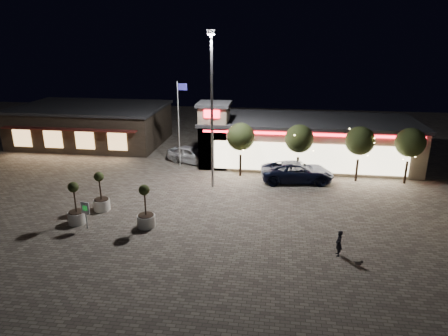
# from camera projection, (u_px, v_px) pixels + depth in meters

# --- Properties ---
(ground) EXTENTS (90.00, 90.00, 0.00)m
(ground) POSITION_uv_depth(u_px,v_px,m) (162.00, 229.00, 25.92)
(ground) COLOR slate
(ground) RESTS_ON ground
(retail_building) EXTENTS (20.40, 8.40, 6.10)m
(retail_building) POSITION_uv_depth(u_px,v_px,m) (302.00, 140.00, 38.80)
(retail_building) COLOR tan
(retail_building) RESTS_ON ground
(restaurant_building) EXTENTS (16.40, 11.00, 4.30)m
(restaurant_building) POSITION_uv_depth(u_px,v_px,m) (92.00, 124.00, 45.79)
(restaurant_building) COLOR #382D23
(restaurant_building) RESTS_ON ground
(floodlight_pole) EXTENTS (0.60, 0.40, 12.38)m
(floodlight_pole) POSITION_uv_depth(u_px,v_px,m) (212.00, 102.00, 30.90)
(floodlight_pole) COLOR gray
(floodlight_pole) RESTS_ON ground
(flagpole) EXTENTS (0.95, 0.10, 8.00)m
(flagpole) POSITION_uv_depth(u_px,v_px,m) (179.00, 117.00, 36.83)
(flagpole) COLOR white
(flagpole) RESTS_ON ground
(string_tree_a) EXTENTS (2.42, 2.42, 4.79)m
(string_tree_a) POSITION_uv_depth(u_px,v_px,m) (241.00, 137.00, 34.57)
(string_tree_a) COLOR #332319
(string_tree_a) RESTS_ON ground
(string_tree_b) EXTENTS (2.42, 2.42, 4.79)m
(string_tree_b) POSITION_uv_depth(u_px,v_px,m) (299.00, 139.00, 33.91)
(string_tree_b) COLOR #332319
(string_tree_b) RESTS_ON ground
(string_tree_c) EXTENTS (2.42, 2.42, 4.79)m
(string_tree_c) POSITION_uv_depth(u_px,v_px,m) (360.00, 141.00, 33.26)
(string_tree_c) COLOR #332319
(string_tree_c) RESTS_ON ground
(string_tree_d) EXTENTS (2.42, 2.42, 4.79)m
(string_tree_d) POSITION_uv_depth(u_px,v_px,m) (410.00, 143.00, 32.73)
(string_tree_d) COLOR #332319
(string_tree_d) RESTS_ON ground
(pickup_truck) EXTENTS (6.44, 3.59, 1.70)m
(pickup_truck) POSITION_uv_depth(u_px,v_px,m) (297.00, 172.00, 34.06)
(pickup_truck) COLOR black
(pickup_truck) RESTS_ON ground
(white_sedan) EXTENTS (5.24, 3.63, 1.66)m
(white_sedan) POSITION_uv_depth(u_px,v_px,m) (191.00, 155.00, 38.93)
(white_sedan) COLOR silver
(white_sedan) RESTS_ON ground
(pedestrian) EXTENTS (0.42, 0.59, 1.54)m
(pedestrian) POSITION_uv_depth(u_px,v_px,m) (339.00, 243.00, 22.66)
(pedestrian) COLOR black
(pedestrian) RESTS_ON ground
(dog) EXTENTS (0.47, 0.20, 0.25)m
(dog) POSITION_uv_depth(u_px,v_px,m) (359.00, 262.00, 21.72)
(dog) COLOR #59514C
(dog) RESTS_ON ground
(planter_left) EXTENTS (1.17, 1.17, 2.88)m
(planter_left) POSITION_uv_depth(u_px,v_px,m) (101.00, 198.00, 28.53)
(planter_left) COLOR silver
(planter_left) RESTS_ON ground
(planter_mid) EXTENTS (1.19, 1.19, 2.93)m
(planter_mid) POSITION_uv_depth(u_px,v_px,m) (76.00, 211.00, 26.51)
(planter_mid) COLOR silver
(planter_mid) RESTS_ON ground
(planter_right) EXTENTS (1.19, 1.19, 2.94)m
(planter_right) POSITION_uv_depth(u_px,v_px,m) (146.00, 214.00, 26.03)
(planter_right) COLOR silver
(planter_right) RESTS_ON ground
(valet_sign) EXTENTS (0.61, 0.19, 1.86)m
(valet_sign) POSITION_uv_depth(u_px,v_px,m) (85.00, 210.00, 25.62)
(valet_sign) COLOR gray
(valet_sign) RESTS_ON ground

